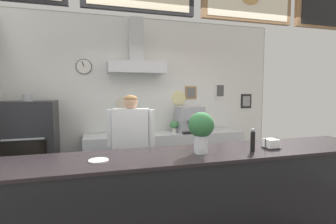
# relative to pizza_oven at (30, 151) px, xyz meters

# --- Properties ---
(back_wall_assembly) EXTENTS (5.02, 2.45, 3.00)m
(back_wall_assembly) POSITION_rel_pizza_oven_xyz_m (1.94, 0.44, 0.85)
(back_wall_assembly) COLOR #9E9E99
(back_wall_assembly) RESTS_ON ground_plane
(service_counter) EXTENTS (3.98, 0.72, 1.07)m
(service_counter) POSITION_rel_pizza_oven_xyz_m (1.95, -1.91, -0.23)
(service_counter) COLOR black
(service_counter) RESTS_ON ground_plane
(back_prep_counter) EXTENTS (2.84, 0.62, 0.92)m
(back_prep_counter) POSITION_rel_pizza_oven_xyz_m (2.17, 0.19, -0.31)
(back_prep_counter) COLOR silver
(back_prep_counter) RESTS_ON ground_plane
(pizza_oven) EXTENTS (0.76, 0.68, 1.62)m
(pizza_oven) POSITION_rel_pizza_oven_xyz_m (0.00, 0.00, 0.00)
(pizza_oven) COLOR #232326
(pizza_oven) RESTS_ON ground_plane
(shop_worker) EXTENTS (0.60, 0.32, 1.62)m
(shop_worker) POSITION_rel_pizza_oven_xyz_m (1.39, -0.89, 0.10)
(shop_worker) COLOR #232328
(shop_worker) RESTS_ON ground_plane
(espresso_machine) EXTENTS (0.46, 0.48, 0.47)m
(espresso_machine) POSITION_rel_pizza_oven_xyz_m (2.62, 0.16, 0.38)
(espresso_machine) COLOR #A3A5AD
(espresso_machine) RESTS_ON back_prep_counter
(potted_oregano) EXTENTS (0.22, 0.22, 0.27)m
(potted_oregano) POSITION_rel_pizza_oven_xyz_m (1.70, 0.16, 0.32)
(potted_oregano) COLOR beige
(potted_oregano) RESTS_ON back_prep_counter
(potted_rosemary) EXTENTS (0.16, 0.16, 0.21)m
(potted_rosemary) POSITION_rel_pizza_oven_xyz_m (2.33, 0.17, 0.28)
(potted_rosemary) COLOR beige
(potted_rosemary) RESTS_ON back_prep_counter
(potted_basil) EXTENTS (0.17, 0.17, 0.20)m
(potted_basil) POSITION_rel_pizza_oven_xyz_m (1.36, 0.17, 0.26)
(potted_basil) COLOR #4C4C51
(potted_basil) RESTS_ON back_prep_counter
(condiment_plate) EXTENTS (0.17, 0.17, 0.01)m
(condiment_plate) POSITION_rel_pizza_oven_xyz_m (0.96, -1.96, 0.31)
(condiment_plate) COLOR white
(condiment_plate) RESTS_ON service_counter
(basil_vase) EXTENTS (0.25, 0.25, 0.40)m
(basil_vase) POSITION_rel_pizza_oven_xyz_m (1.92, -1.94, 0.54)
(basil_vase) COLOR silver
(basil_vase) RESTS_ON service_counter
(napkin_holder) EXTENTS (0.15, 0.14, 0.11)m
(napkin_holder) POSITION_rel_pizza_oven_xyz_m (2.71, -1.96, 0.35)
(napkin_holder) COLOR #262628
(napkin_holder) RESTS_ON service_counter
(pepper_grinder) EXTENTS (0.04, 0.04, 0.23)m
(pepper_grinder) POSITION_rel_pizza_oven_xyz_m (2.44, -2.03, 0.42)
(pepper_grinder) COLOR black
(pepper_grinder) RESTS_ON service_counter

